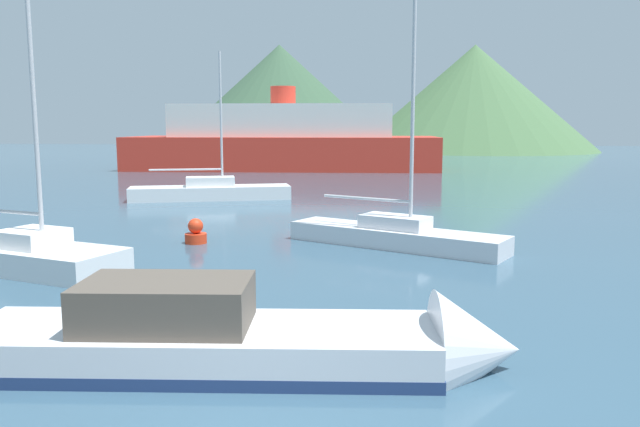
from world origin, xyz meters
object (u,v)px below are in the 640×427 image
Objects in this scene: sailboat_outer at (211,191)px; sailboat_middle at (33,253)px; sailboat_inner at (395,233)px; buoy_marker at (196,233)px; ferry_distant at (283,141)px; motorboat_near at (259,343)px.

sailboat_middle is at bearing -107.56° from sailboat_outer.
sailboat_inner is 12.85× the size of buoy_marker.
ferry_distant is (0.20, 39.97, 2.04)m from sailboat_middle.
sailboat_middle is (-9.79, -4.40, 0.02)m from sailboat_inner.
sailboat_middle is 1.15× the size of sailboat_outer.
buoy_marker is (-4.31, 10.40, -0.07)m from motorboat_near.
motorboat_near is 0.33× the size of ferry_distant.
sailboat_inner is 15.34m from sailboat_outer.
sailboat_middle is 40.02m from ferry_distant.
ferry_distant is 35.85m from buoy_marker.
sailboat_middle reaches higher than ferry_distant.
motorboat_near is 11.25m from buoy_marker.
sailboat_middle is at bearing 136.33° from motorboat_near.
motorboat_near is 10.81× the size of buoy_marker.
sailboat_inner reaches higher than motorboat_near.
motorboat_near is 46.67m from ferry_distant.
ferry_distant is at bearing 132.95° from sailboat_inner.
sailboat_inner is at bearing 0.73° from buoy_marker.
sailboat_outer reaches higher than motorboat_near.
sailboat_outer is at bearing 107.59° from sailboat_middle.
motorboat_near is 0.84× the size of sailboat_inner.
sailboat_outer is 10.21× the size of buoy_marker.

